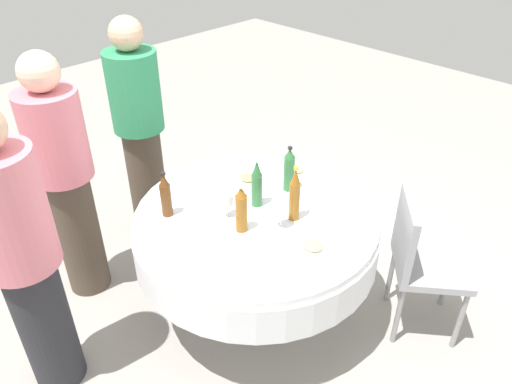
{
  "coord_description": "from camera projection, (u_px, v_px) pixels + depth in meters",
  "views": [
    {
      "loc": [
        1.56,
        -1.56,
        2.34
      ],
      "look_at": [
        0.0,
        0.0,
        0.88
      ],
      "focal_mm": 34.75,
      "sensor_mm": 36.0,
      "label": 1
    }
  ],
  "objects": [
    {
      "name": "plate_outer",
      "position": [
        313.0,
        248.0,
        2.46
      ],
      "size": [
        0.24,
        0.24,
        0.04
      ],
      "color": "white",
      "rests_on": "dining_table"
    },
    {
      "name": "person_far",
      "position": [
        140.0,
        130.0,
        3.36
      ],
      "size": [
        0.34,
        0.34,
        1.59
      ],
      "rotation": [
        0.0,
        0.0,
        1.54
      ],
      "color": "#4C3F33",
      "rests_on": "ground_plane"
    },
    {
      "name": "wine_glass_inner",
      "position": [
        281.0,
        209.0,
        2.56
      ],
      "size": [
        0.08,
        0.08,
        0.15
      ],
      "color": "white",
      "rests_on": "dining_table"
    },
    {
      "name": "person_mid",
      "position": [
        65.0,
        179.0,
        2.86
      ],
      "size": [
        0.34,
        0.34,
        1.57
      ],
      "rotation": [
        0.0,
        0.0,
        2.15
      ],
      "color": "#4C3F33",
      "rests_on": "ground_plane"
    },
    {
      "name": "person_left",
      "position": [
        23.0,
        259.0,
        2.27
      ],
      "size": [
        0.34,
        0.34,
        1.59
      ],
      "rotation": [
        0.0,
        0.0,
        2.78
      ],
      "color": "#26262B",
      "rests_on": "ground_plane"
    },
    {
      "name": "plate_west",
      "position": [
        329.0,
        209.0,
        2.75
      ],
      "size": [
        0.23,
        0.23,
        0.02
      ],
      "color": "white",
      "rests_on": "dining_table"
    },
    {
      "name": "plate_near",
      "position": [
        296.0,
        171.0,
        3.07
      ],
      "size": [
        0.21,
        0.21,
        0.04
      ],
      "color": "white",
      "rests_on": "dining_table"
    },
    {
      "name": "ground_plane",
      "position": [
        256.0,
        308.0,
        3.13
      ],
      "size": [
        10.0,
        10.0,
        0.0
      ],
      "primitive_type": "plane",
      "color": "gray"
    },
    {
      "name": "folded_napkin",
      "position": [
        212.0,
        248.0,
        2.46
      ],
      "size": [
        0.17,
        0.17,
        0.02
      ],
      "primitive_type": "cube",
      "rotation": [
        0.0,
        0.0,
        0.03
      ],
      "color": "white",
      "rests_on": "dining_table"
    },
    {
      "name": "spoon_mid",
      "position": [
        198.0,
        185.0,
        2.96
      ],
      "size": [
        0.16,
        0.11,
        0.0
      ],
      "primitive_type": "cube",
      "rotation": [
        0.0,
        0.0,
        0.58
      ],
      "color": "silver",
      "rests_on": "dining_table"
    },
    {
      "name": "dining_table",
      "position": [
        256.0,
        235.0,
        2.8
      ],
      "size": [
        1.37,
        1.37,
        0.74
      ],
      "color": "white",
      "rests_on": "ground_plane"
    },
    {
      "name": "bottle_amber_mid",
      "position": [
        241.0,
        210.0,
        2.53
      ],
      "size": [
        0.06,
        0.06,
        0.28
      ],
      "color": "#8C5619",
      "rests_on": "dining_table"
    },
    {
      "name": "bottle_brown_inner",
      "position": [
        166.0,
        196.0,
        2.64
      ],
      "size": [
        0.06,
        0.06,
        0.27
      ],
      "color": "#593314",
      "rests_on": "dining_table"
    },
    {
      "name": "plate_south",
      "position": [
        248.0,
        180.0,
        2.99
      ],
      "size": [
        0.23,
        0.23,
        0.04
      ],
      "color": "white",
      "rests_on": "dining_table"
    },
    {
      "name": "bottle_amber_front",
      "position": [
        295.0,
        195.0,
        2.6
      ],
      "size": [
        0.06,
        0.06,
        0.32
      ],
      "color": "#8C5619",
      "rests_on": "dining_table"
    },
    {
      "name": "bottle_green_far",
      "position": [
        289.0,
        170.0,
        2.85
      ],
      "size": [
        0.06,
        0.06,
        0.28
      ],
      "color": "#2D6B38",
      "rests_on": "dining_table"
    },
    {
      "name": "bottle_green_left",
      "position": [
        257.0,
        184.0,
        2.72
      ],
      "size": [
        0.06,
        0.06,
        0.29
      ],
      "color": "#2D6B38",
      "rests_on": "dining_table"
    },
    {
      "name": "chair_rear",
      "position": [
        419.0,
        256.0,
        2.76
      ],
      "size": [
        0.56,
        0.56,
        0.87
      ],
      "rotation": [
        0.0,
        0.0,
        -0.89
      ],
      "color": "#99999E",
      "rests_on": "ground_plane"
    },
    {
      "name": "wine_glass_front",
      "position": [
        227.0,
        200.0,
        2.64
      ],
      "size": [
        0.07,
        0.07,
        0.15
      ],
      "color": "white",
      "rests_on": "dining_table"
    }
  ]
}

